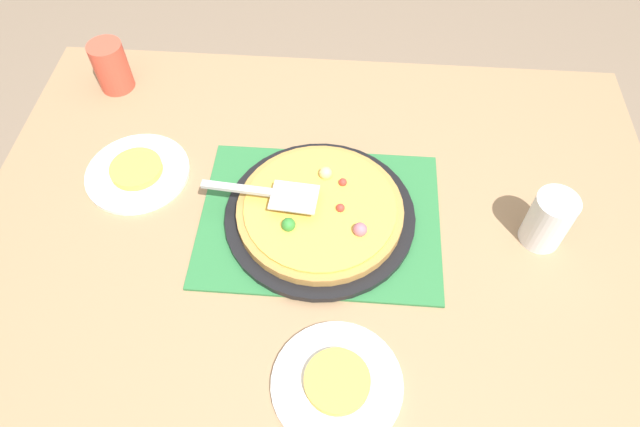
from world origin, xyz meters
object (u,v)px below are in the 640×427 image
(plate_near_left, at_px, (337,384))
(pizza_server, at_px, (270,192))
(pizza, at_px, (320,210))
(served_slice_right, at_px, (136,169))
(pizza_pan, at_px, (320,216))
(cup_far, at_px, (548,220))
(plate_far_right, at_px, (138,173))
(cup_near, at_px, (111,66))
(served_slice_left, at_px, (337,381))

(plate_near_left, bearing_deg, pizza_server, 113.77)
(pizza, height_order, served_slice_right, pizza)
(pizza_pan, bearing_deg, cup_far, -1.53)
(plate_far_right, relative_size, cup_near, 1.83)
(pizza_pan, height_order, pizza, pizza)
(plate_near_left, distance_m, served_slice_left, 0.01)
(plate_near_left, relative_size, cup_far, 1.83)
(served_slice_left, bearing_deg, pizza, 99.02)
(served_slice_left, bearing_deg, cup_near, 129.55)
(pizza, xyz_separation_m, served_slice_right, (-0.40, 0.09, -0.02))
(cup_near, distance_m, cup_far, 1.02)
(served_slice_left, bearing_deg, pizza_server, 113.77)
(plate_near_left, relative_size, served_slice_left, 2.00)
(plate_near_left, height_order, served_slice_left, served_slice_left)
(plate_near_left, height_order, cup_far, cup_far)
(plate_far_right, relative_size, served_slice_left, 2.00)
(pizza_pan, distance_m, served_slice_right, 0.41)
(cup_far, bearing_deg, plate_near_left, -139.67)
(plate_far_right, bearing_deg, pizza_server, -15.02)
(cup_near, distance_m, pizza_server, 0.55)
(plate_near_left, xyz_separation_m, pizza_server, (-0.15, 0.34, 0.06))
(pizza_pan, distance_m, plate_far_right, 0.41)
(pizza_server, bearing_deg, cup_far, -2.12)
(cup_far, bearing_deg, pizza_server, 177.88)
(pizza, bearing_deg, cup_far, -1.52)
(served_slice_left, distance_m, cup_far, 0.50)
(served_slice_left, bearing_deg, pizza_pan, 99.06)
(plate_near_left, height_order, pizza_server, pizza_server)
(pizza, relative_size, served_slice_right, 3.00)
(pizza, bearing_deg, served_slice_left, -80.98)
(served_slice_left, height_order, cup_near, cup_near)
(pizza_pan, bearing_deg, pizza_server, 175.27)
(pizza_pan, height_order, cup_far, cup_far)
(pizza, relative_size, cup_near, 2.75)
(plate_far_right, relative_size, pizza_server, 0.95)
(served_slice_left, distance_m, served_slice_right, 0.62)
(served_slice_right, distance_m, cup_near, 0.30)
(plate_far_right, xyz_separation_m, pizza_server, (0.30, -0.08, 0.06))
(served_slice_right, bearing_deg, cup_far, -6.88)
(pizza, bearing_deg, cup_near, 145.28)
(served_slice_right, bearing_deg, served_slice_left, -43.15)
(pizza, distance_m, cup_far, 0.43)
(cup_near, xyz_separation_m, cup_far, (0.95, -0.37, 0.00))
(served_slice_right, height_order, cup_near, cup_near)
(pizza, xyz_separation_m, plate_near_left, (0.05, -0.33, -0.03))
(pizza_pan, xyz_separation_m, served_slice_right, (-0.40, 0.09, 0.01))
(plate_near_left, bearing_deg, cup_near, 129.55)
(plate_far_right, xyz_separation_m, cup_near, (-0.12, 0.27, 0.06))
(pizza, bearing_deg, pizza_server, 175.21)
(plate_far_right, height_order, served_slice_right, served_slice_right)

